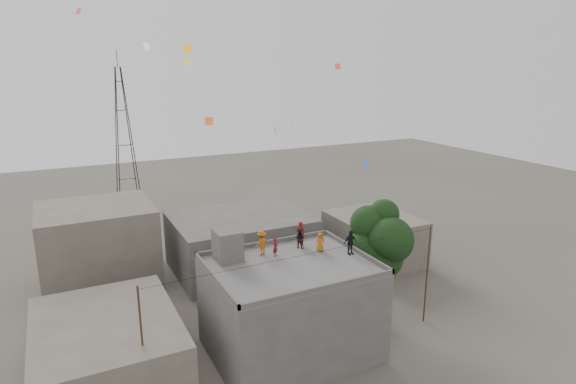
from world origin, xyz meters
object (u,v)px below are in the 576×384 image
stair_head_box (228,245)px  tree (380,243)px  person_red_adult (300,234)px  transmission_tower (124,138)px  person_dark_adult (350,242)px

stair_head_box → tree: size_ratio=0.22×
tree → person_red_adult: 5.71m
tree → transmission_tower: 41.12m
stair_head_box → person_red_adult: size_ratio=1.14×
stair_head_box → person_dark_adult: bearing=-20.0°
transmission_tower → person_red_adult: 37.85m
transmission_tower → person_red_adult: size_ratio=11.42×
tree → transmission_tower: size_ratio=0.45×
stair_head_box → transmission_tower: transmission_tower is taller
person_red_adult → person_dark_adult: bearing=142.9°
person_dark_adult → transmission_tower: bearing=99.1°
stair_head_box → person_red_adult: stair_head_box is taller
person_red_adult → person_dark_adult: 3.63m
person_red_adult → stair_head_box: bearing=16.1°
transmission_tower → person_dark_adult: 41.07m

